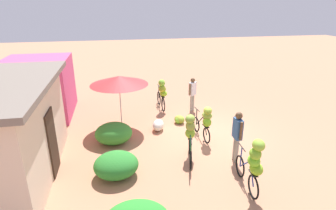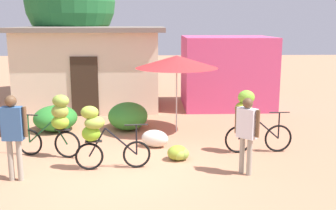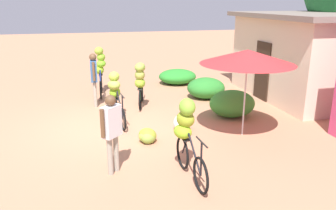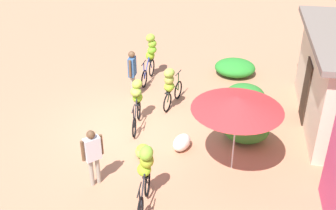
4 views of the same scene
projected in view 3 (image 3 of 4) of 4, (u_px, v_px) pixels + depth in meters
The scene contains 14 objects.
ground_plane at pixel (114, 126), 9.33m from camera, with size 60.00×60.00×0.00m, color #B07657.
building_low at pixel (303, 55), 11.87m from camera, with size 5.41×3.59×2.93m.
hedge_bush_front_left at pixel (177, 76), 14.07m from camera, with size 1.39×1.57×0.60m, color #29882C.
hedge_bush_front_right at pixel (206, 88), 11.96m from camera, with size 1.26×1.34×0.73m, color #2B7E2C.
hedge_bush_mid at pixel (232, 104), 10.01m from camera, with size 1.16×1.37×0.79m, color #38862E.
market_umbrella at pixel (248, 57), 8.14m from camera, with size 2.33×2.33×2.20m.
bicycle_leftmost at pixel (100, 67), 12.40m from camera, with size 1.65×0.48×1.72m.
bicycle_near_pile at pixel (140, 81), 10.67m from camera, with size 1.57×0.51×1.50m.
bicycle_center_loaded at pixel (116, 93), 9.50m from camera, with size 1.62×0.45×1.41m.
bicycle_by_shop at pixel (187, 131), 6.51m from camera, with size 1.67×0.48×1.54m.
banana_pile_on_ground at pixel (148, 136), 8.22m from camera, with size 0.65×0.59×0.34m.
produce_sack at pixel (182, 123), 8.92m from camera, with size 0.70×0.44×0.44m, color silver.
person_vendor at pixel (112, 126), 6.51m from camera, with size 0.43×0.44×1.62m.
person_bystander at pixel (94, 74), 10.78m from camera, with size 0.58×0.23×1.74m.
Camera 3 is at (8.85, -0.66, 3.30)m, focal length 35.93 mm.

